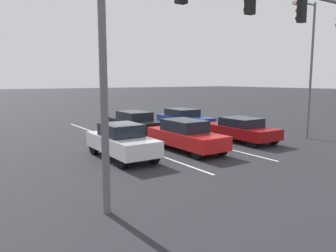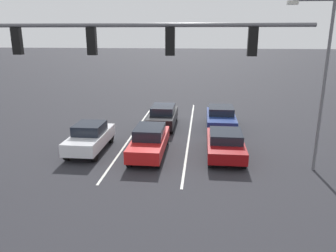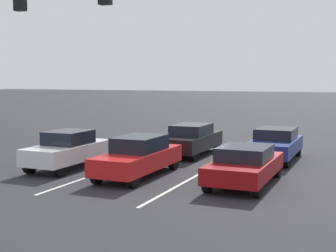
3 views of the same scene
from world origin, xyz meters
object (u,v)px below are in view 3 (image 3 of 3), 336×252
Objects in this scene: car_maroon_leftlane_front at (245,164)px; car_navy_leftlane_second at (275,144)px; car_white_rightlane_front at (68,149)px; car_black_midlane_second at (192,139)px; car_red_midlane_front at (139,156)px; traffic_signal_gantry at (1,19)px.

car_navy_leftlane_second reaches higher than car_maroon_leftlane_front.
car_white_rightlane_front is at bearing 0.21° from car_maroon_leftlane_front.
car_white_rightlane_front is 6.37m from car_black_midlane_second.
car_navy_leftlane_second is (-4.11, -5.67, -0.01)m from car_red_midlane_front.
car_black_midlane_second is at bearing -122.86° from car_white_rightlane_front.
car_red_midlane_front is 1.04× the size of car_navy_leftlane_second.
car_red_midlane_front is at bearing 89.24° from car_black_midlane_second.
car_navy_leftlane_second is (-7.49, -5.46, -0.03)m from car_white_rightlane_front.
car_navy_leftlane_second is (-4.03, -0.10, -0.02)m from car_black_midlane_second.
car_white_rightlane_front is 0.94× the size of car_maroon_leftlane_front.
traffic_signal_gantry reaches higher than car_maroon_leftlane_front.
car_white_rightlane_front is 0.94× the size of car_navy_leftlane_second.
traffic_signal_gantry is (6.00, 10.67, 4.67)m from car_navy_leftlane_second.
car_red_midlane_front reaches higher than car_maroon_leftlane_front.
traffic_signal_gantry is at bearing 69.28° from car_red_midlane_front.
car_black_midlane_second reaches higher than car_maroon_leftlane_front.
car_black_midlane_second is at bearing -90.76° from car_red_midlane_front.
car_red_midlane_front is 5.56m from car_black_midlane_second.
car_maroon_leftlane_front is 1.00× the size of car_navy_leftlane_second.
car_white_rightlane_front reaches higher than car_black_midlane_second.
car_black_midlane_second is at bearing -53.06° from car_maroon_leftlane_front.
car_red_midlane_front is at bearing 176.46° from car_white_rightlane_front.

